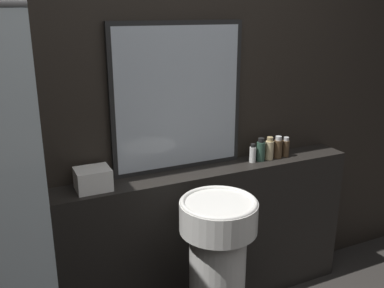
% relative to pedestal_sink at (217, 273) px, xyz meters
% --- Properties ---
extents(wall_back, '(8.00, 0.06, 2.50)m').
position_rel_pedestal_sink_xyz_m(wall_back, '(-0.06, 0.56, 0.73)').
color(wall_back, black).
rests_on(wall_back, ground_plane).
extents(vanity_counter, '(2.32, 0.22, 0.91)m').
position_rel_pedestal_sink_xyz_m(vanity_counter, '(-0.06, 0.42, -0.06)').
color(vanity_counter, black).
rests_on(vanity_counter, ground_plane).
extents(pedestal_sink, '(0.39, 0.39, 0.92)m').
position_rel_pedestal_sink_xyz_m(pedestal_sink, '(0.00, 0.00, 0.00)').
color(pedestal_sink, silver).
rests_on(pedestal_sink, ground_plane).
extents(mirror, '(0.78, 0.03, 0.83)m').
position_rel_pedestal_sink_xyz_m(mirror, '(0.01, 0.51, 0.81)').
color(mirror, black).
rests_on(mirror, vanity_counter).
extents(towel_stack, '(0.18, 0.15, 0.11)m').
position_rel_pedestal_sink_xyz_m(towel_stack, '(-0.51, 0.42, 0.45)').
color(towel_stack, white).
rests_on(towel_stack, vanity_counter).
extents(shampoo_bottle, '(0.04, 0.04, 0.12)m').
position_rel_pedestal_sink_xyz_m(shampoo_bottle, '(0.46, 0.42, 0.45)').
color(shampoo_bottle, white).
rests_on(shampoo_bottle, vanity_counter).
extents(conditioner_bottle, '(0.05, 0.05, 0.15)m').
position_rel_pedestal_sink_xyz_m(conditioner_bottle, '(0.52, 0.42, 0.46)').
color(conditioner_bottle, '#2D4C3D').
rests_on(conditioner_bottle, vanity_counter).
extents(lotion_bottle, '(0.05, 0.05, 0.14)m').
position_rel_pedestal_sink_xyz_m(lotion_bottle, '(0.58, 0.42, 0.46)').
color(lotion_bottle, '#C6B284').
rests_on(lotion_bottle, vanity_counter).
extents(body_wash_bottle, '(0.05, 0.05, 0.14)m').
position_rel_pedestal_sink_xyz_m(body_wash_bottle, '(0.65, 0.42, 0.46)').
color(body_wash_bottle, '#4C3823').
rests_on(body_wash_bottle, vanity_counter).
extents(hand_soap_bottle, '(0.04, 0.04, 0.13)m').
position_rel_pedestal_sink_xyz_m(hand_soap_bottle, '(0.71, 0.42, 0.45)').
color(hand_soap_bottle, '#4C3823').
rests_on(hand_soap_bottle, vanity_counter).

